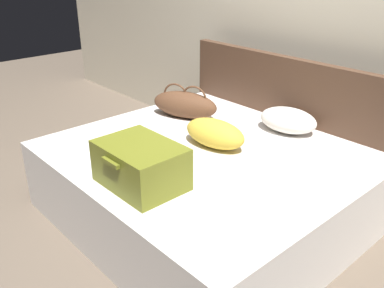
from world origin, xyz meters
The scene contains 8 objects.
ground_plane centered at (0.00, 0.00, 0.00)m, with size 12.00×12.00×0.00m, color #6B5B4C.
back_wall centered at (0.00, 1.65, 1.30)m, with size 8.00×0.10×2.60m, color beige.
bed centered at (0.00, 0.40, 0.27)m, with size 2.08×1.85×0.53m, color silver.
headboard centered at (0.00, 1.36, 0.53)m, with size 2.12×0.08×1.05m, color #4C3323.
hard_case_large centered at (0.07, -0.22, 0.67)m, with size 0.52×0.41×0.27m.
duffel_bag centered at (-0.62, 0.74, 0.65)m, with size 0.62×0.43×0.29m.
pillow_near_headboard centered at (-0.03, 0.51, 0.63)m, with size 0.49×0.25×0.20m, color gold.
pillow_center_head centered at (0.16, 1.13, 0.63)m, with size 0.46×0.31×0.19m, color white.
Camera 1 is at (1.95, -1.50, 1.83)m, focal length 39.71 mm.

